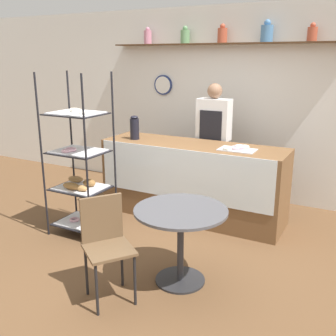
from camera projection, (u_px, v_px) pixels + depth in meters
ground_plane at (153, 248)px, 4.28m from camera, size 14.00×14.00×0.00m
back_wall at (225, 102)px, 5.69m from camera, size 10.00×0.30×2.70m
display_counter at (192, 181)px, 5.01m from camera, size 2.34×0.68×0.96m
pastry_rack at (79, 169)px, 4.46m from camera, size 0.65×0.52×1.86m
person_worker at (213, 141)px, 5.27m from camera, size 0.44×0.23×1.68m
cafe_table at (181, 227)px, 3.51m from camera, size 0.84×0.84×0.71m
cafe_chair at (106, 237)px, 3.30m from camera, size 0.53×0.53×0.88m
coffee_carafe at (135, 128)px, 5.12m from camera, size 0.12×0.12×0.31m
donut_tray_counter at (238, 148)px, 4.56m from camera, size 0.42×0.27×0.05m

